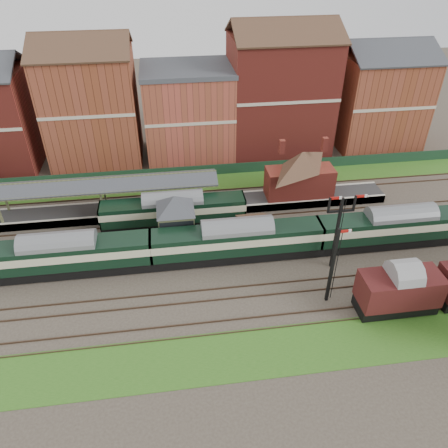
{
  "coord_description": "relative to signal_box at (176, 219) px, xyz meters",
  "views": [
    {
      "loc": [
        -3.23,
        -34.11,
        28.63
      ],
      "look_at": [
        1.82,
        2.0,
        3.0
      ],
      "focal_mm": 35.0,
      "sensor_mm": 36.0,
      "label": 1
    }
  ],
  "objects": [
    {
      "name": "ground",
      "position": [
        3.0,
        -3.25,
        -3.19
      ],
      "size": [
        160.0,
        160.0,
        0.0
      ],
      "primitive_type": "plane",
      "color": "#473D33",
      "rests_on": "ground"
    },
    {
      "name": "grass_back",
      "position": [
        3.0,
        12.75,
        -3.16
      ],
      "size": [
        90.0,
        4.5,
        0.06
      ],
      "primitive_type": "cube",
      "color": "#2D6619",
      "rests_on": "ground"
    },
    {
      "name": "grass_front",
      "position": [
        3.0,
        -15.25,
        -3.16
      ],
      "size": [
        90.0,
        5.0,
        0.06
      ],
      "primitive_type": "cube",
      "color": "#2D6619",
      "rests_on": "ground"
    },
    {
      "name": "fence",
      "position": [
        3.0,
        14.75,
        -2.44
      ],
      "size": [
        90.0,
        0.12,
        1.5
      ],
      "primitive_type": "cube",
      "color": "#193823",
      "rests_on": "ground"
    },
    {
      "name": "platform",
      "position": [
        -2.0,
        6.5,
        -2.69
      ],
      "size": [
        55.0,
        3.4,
        1.0
      ],
      "primitive_type": "cube",
      "color": "#2D2D2D",
      "rests_on": "ground"
    },
    {
      "name": "signal_box",
      "position": [
        0.0,
        0.0,
        0.0
      ],
      "size": [
        5.4,
        5.4,
        6.0
      ],
      "color": "#677F5A",
      "rests_on": "ground"
    },
    {
      "name": "brick_hut",
      "position": [
        8.0,
        0.0,
        -2.0
      ],
      "size": [
        3.2,
        2.64,
        2.94
      ],
      "color": "brown",
      "rests_on": "ground"
    },
    {
      "name": "station_building",
      "position": [
        15.0,
        6.5,
        0.76
      ],
      "size": [
        8.1,
        8.1,
        5.9
      ],
      "color": "maroon",
      "rests_on": "platform"
    },
    {
      "name": "canopy",
      "position": [
        -8.0,
        6.5,
        1.39
      ],
      "size": [
        26.0,
        3.89,
        4.08
      ],
      "color": "#4C4E31",
      "rests_on": "platform"
    },
    {
      "name": "semaphore_bracket",
      "position": [
        15.04,
        -5.75,
        1.44
      ],
      "size": [
        3.6,
        0.25,
        8.18
      ],
      "color": "black",
      "rests_on": "ground"
    },
    {
      "name": "semaphore_siding",
      "position": [
        13.02,
        -10.25,
        0.96
      ],
      "size": [
        1.23,
        0.25,
        8.0
      ],
      "color": "black",
      "rests_on": "ground"
    },
    {
      "name": "town_backdrop",
      "position": [
        2.82,
        21.75,
        3.81
      ],
      "size": [
        69.0,
        10.0,
        16.0
      ],
      "color": "maroon",
      "rests_on": "ground"
    },
    {
      "name": "dmu_train",
      "position": [
        5.83,
        -3.25,
        -0.89
      ],
      "size": [
        50.97,
        2.68,
        3.92
      ],
      "color": "black",
      "rests_on": "ground"
    },
    {
      "name": "platform_railcar",
      "position": [
        -0.19,
        3.25,
        -1.03
      ],
      "size": [
        15.9,
        2.51,
        3.66
      ],
      "color": "black",
      "rests_on": "ground"
    },
    {
      "name": "goods_van_a",
      "position": [
        18.52,
        -12.25,
        -0.83
      ],
      "size": [
        6.9,
        2.99,
        4.19
      ],
      "color": "black",
      "rests_on": "ground"
    }
  ]
}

